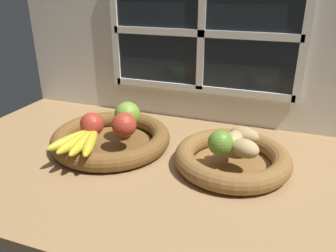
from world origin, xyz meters
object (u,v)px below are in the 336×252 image
(fruit_bowl_left, at_px, (111,138))
(apple_red_right, at_px, (124,125))
(apple_red_front, at_px, (92,124))
(fruit_bowl_right, at_px, (232,158))
(potato_back, at_px, (244,135))
(apple_green_back, at_px, (127,114))
(potato_small, at_px, (245,148))
(potato_large, at_px, (234,141))
(lime_near, at_px, (220,143))
(chili_pepper, at_px, (237,148))
(banana_bunch_front, at_px, (81,141))

(fruit_bowl_left, height_order, apple_red_right, apple_red_right)
(apple_red_front, bearing_deg, fruit_bowl_right, 7.04)
(potato_back, bearing_deg, apple_green_back, -179.34)
(fruit_bowl_left, relative_size, fruit_bowl_right, 1.15)
(potato_small, distance_m, potato_large, 0.05)
(potato_back, bearing_deg, potato_large, -114.44)
(potato_large, height_order, lime_near, lime_near)
(apple_green_back, xyz_separation_m, apple_red_right, (0.02, -0.07, -0.00))
(chili_pepper, bearing_deg, apple_red_right, -157.24)
(apple_red_right, bearing_deg, potato_back, 12.60)
(banana_bunch_front, xyz_separation_m, chili_pepper, (0.40, 0.11, -0.00))
(fruit_bowl_left, relative_size, chili_pepper, 3.14)
(apple_red_front, distance_m, lime_near, 0.37)
(potato_small, height_order, chili_pepper, potato_small)
(fruit_bowl_right, relative_size, potato_large, 4.26)
(fruit_bowl_left, bearing_deg, fruit_bowl_right, -0.00)
(apple_red_right, bearing_deg, potato_large, 5.01)
(apple_red_front, xyz_separation_m, potato_large, (0.40, 0.05, -0.01))
(apple_green_back, distance_m, potato_small, 0.37)
(potato_small, bearing_deg, banana_bunch_front, -168.45)
(chili_pepper, bearing_deg, banana_bunch_front, -144.74)
(apple_red_front, distance_m, potato_small, 0.44)
(fruit_bowl_right, height_order, apple_red_right, apple_red_right)
(banana_bunch_front, relative_size, potato_small, 2.32)
(potato_small, xyz_separation_m, potato_large, (-0.03, 0.03, 0.00))
(potato_back, bearing_deg, fruit_bowl_right, -114.44)
(lime_near, bearing_deg, apple_red_front, -178.71)
(fruit_bowl_right, bearing_deg, apple_red_right, -174.99)
(apple_red_right, relative_size, potato_large, 0.97)
(apple_red_right, relative_size, potato_small, 0.95)
(apple_green_back, xyz_separation_m, potato_small, (0.37, -0.08, -0.02))
(fruit_bowl_right, height_order, potato_back, potato_back)
(potato_back, bearing_deg, fruit_bowl_left, -173.20)
(fruit_bowl_right, bearing_deg, lime_near, -123.69)
(fruit_bowl_left, distance_m, chili_pepper, 0.39)
(fruit_bowl_right, distance_m, potato_back, 0.07)
(banana_bunch_front, relative_size, chili_pepper, 1.52)
(fruit_bowl_right, bearing_deg, chili_pepper, -48.50)
(fruit_bowl_right, xyz_separation_m, apple_red_right, (-0.31, -0.03, 0.06))
(fruit_bowl_right, relative_size, potato_small, 4.18)
(fruit_bowl_left, bearing_deg, apple_red_front, -121.92)
(apple_green_back, bearing_deg, banana_bunch_front, -109.91)
(potato_small, bearing_deg, lime_near, -173.33)
(fruit_bowl_left, relative_size, banana_bunch_front, 2.07)
(potato_small, bearing_deg, apple_red_right, 178.84)
(apple_red_right, height_order, potato_back, apple_red_right)
(apple_green_back, height_order, apple_red_right, apple_green_back)
(apple_red_front, distance_m, potato_back, 0.43)
(fruit_bowl_left, distance_m, potato_large, 0.37)
(potato_small, relative_size, chili_pepper, 0.66)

